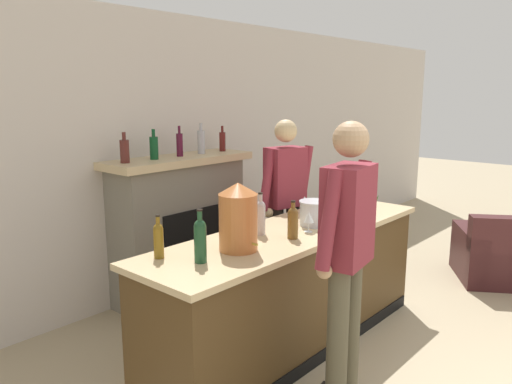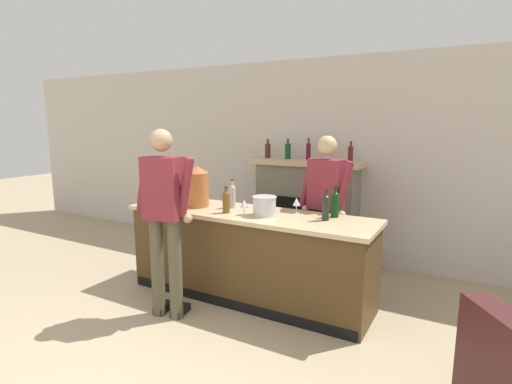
# 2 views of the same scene
# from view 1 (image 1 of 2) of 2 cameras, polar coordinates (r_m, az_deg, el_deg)

# --- Properties ---
(wall_back_panel) EXTENTS (12.00, 0.07, 2.75)m
(wall_back_panel) POSITION_cam_1_polar(r_m,az_deg,el_deg) (5.07, -10.25, 4.08)
(wall_back_panel) COLOR beige
(wall_back_panel) RESTS_ON ground_plane
(bar_counter) EXTENTS (2.74, 0.76, 0.96)m
(bar_counter) POSITION_cam_1_polar(r_m,az_deg,el_deg) (4.02, 4.11, -10.88)
(bar_counter) COLOR #4A341A
(bar_counter) RESTS_ON ground_plane
(fireplace_stone) EXTENTS (1.52, 0.52, 1.70)m
(fireplace_stone) POSITION_cam_1_polar(r_m,az_deg,el_deg) (4.96, -8.69, -3.85)
(fireplace_stone) COLOR gray
(fireplace_stone) RESTS_ON ground_plane
(armchair_black) EXTENTS (1.15, 1.16, 0.77)m
(armchair_black) POSITION_cam_1_polar(r_m,az_deg,el_deg) (5.98, 26.30, -6.76)
(armchair_black) COLOR #421D1E
(armchair_black) RESTS_ON ground_plane
(potted_plant_corner) EXTENTS (0.38, 0.38, 0.67)m
(potted_plant_corner) POSITION_cam_1_polar(r_m,az_deg,el_deg) (6.93, 12.74, -3.33)
(potted_plant_corner) COLOR #514F49
(potted_plant_corner) RESTS_ON ground_plane
(person_customer) EXTENTS (0.65, 0.35, 1.84)m
(person_customer) POSITION_cam_1_polar(r_m,az_deg,el_deg) (3.06, 10.22, -7.38)
(person_customer) COLOR brown
(person_customer) RESTS_ON ground_plane
(person_bartender) EXTENTS (0.65, 0.36, 1.76)m
(person_bartender) POSITION_cam_1_polar(r_m,az_deg,el_deg) (4.71, 3.36, -1.27)
(person_bartender) COLOR #2C2926
(person_bartender) RESTS_ON ground_plane
(copper_dispenser) EXTENTS (0.26, 0.30, 0.46)m
(copper_dispenser) POSITION_cam_1_polar(r_m,az_deg,el_deg) (3.31, -2.05, -2.82)
(copper_dispenser) COLOR #B76733
(copper_dispenser) RESTS_ON bar_counter
(ice_bucket_steel) EXTENTS (0.25, 0.25, 0.20)m
(ice_bucket_steel) POSITION_cam_1_polar(r_m,az_deg,el_deg) (3.99, 6.71, -2.41)
(ice_bucket_steel) COLOR silver
(ice_bucket_steel) RESTS_ON bar_counter
(wine_bottle_port_short) EXTENTS (0.07, 0.07, 0.32)m
(wine_bottle_port_short) POSITION_cam_1_polar(r_m,az_deg,el_deg) (3.70, 0.51, -2.75)
(wine_bottle_port_short) COLOR #B3AAAB
(wine_bottle_port_short) RESTS_ON bar_counter
(wine_bottle_rose_blush) EXTENTS (0.07, 0.07, 0.28)m
(wine_bottle_rose_blush) POSITION_cam_1_polar(r_m,az_deg,el_deg) (3.24, -11.08, -5.28)
(wine_bottle_rose_blush) COLOR brown
(wine_bottle_rose_blush) RESTS_ON bar_counter
(wine_bottle_riesling_slim) EXTENTS (0.08, 0.08, 0.34)m
(wine_bottle_riesling_slim) POSITION_cam_1_polar(r_m,az_deg,el_deg) (3.11, -6.40, -5.34)
(wine_bottle_riesling_slim) COLOR #1A4225
(wine_bottle_riesling_slim) RESTS_ON bar_counter
(wine_bottle_chardonnay_pale) EXTENTS (0.07, 0.07, 0.31)m
(wine_bottle_chardonnay_pale) POSITION_cam_1_polar(r_m,az_deg,el_deg) (4.54, 10.00, -0.35)
(wine_bottle_chardonnay_pale) COLOR #1D2C1F
(wine_bottle_chardonnay_pale) RESTS_ON bar_counter
(wine_bottle_merlot_tall) EXTENTS (0.08, 0.08, 0.28)m
(wine_bottle_merlot_tall) POSITION_cam_1_polar(r_m,az_deg,el_deg) (3.61, 4.24, -3.37)
(wine_bottle_merlot_tall) COLOR brown
(wine_bottle_merlot_tall) RESTS_ON bar_counter
(wine_bottle_cabernet_heavy) EXTENTS (0.08, 0.08, 0.31)m
(wine_bottle_cabernet_heavy) POSITION_cam_1_polar(r_m,az_deg,el_deg) (4.66, 8.45, 0.05)
(wine_bottle_cabernet_heavy) COLOR #0C3A12
(wine_bottle_cabernet_heavy) RESTS_ON bar_counter
(wine_glass_front_left) EXTENTS (0.08, 0.08, 0.16)m
(wine_glass_front_left) POSITION_cam_1_polar(r_m,az_deg,el_deg) (3.79, 6.05, -2.92)
(wine_glass_front_left) COLOR silver
(wine_glass_front_left) RESTS_ON bar_counter
(wine_glass_by_dispenser) EXTENTS (0.08, 0.08, 0.16)m
(wine_glass_by_dispenser) POSITION_cam_1_polar(r_m,az_deg,el_deg) (4.33, 5.57, -1.12)
(wine_glass_by_dispenser) COLOR silver
(wine_glass_by_dispenser) RESTS_ON bar_counter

